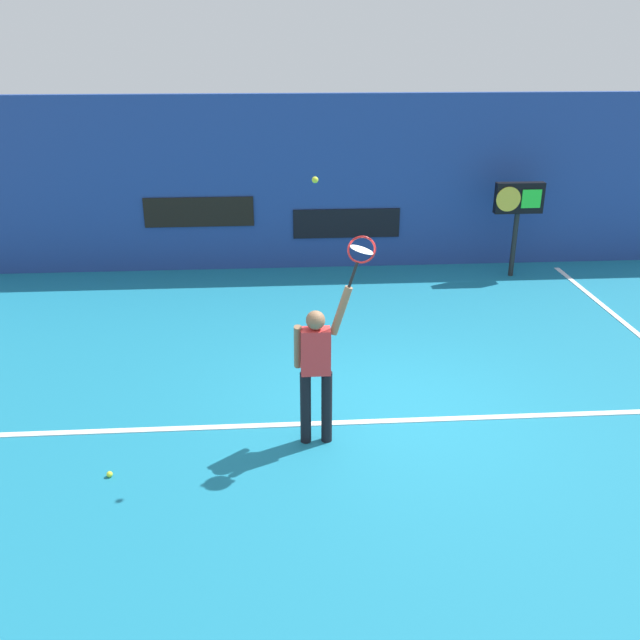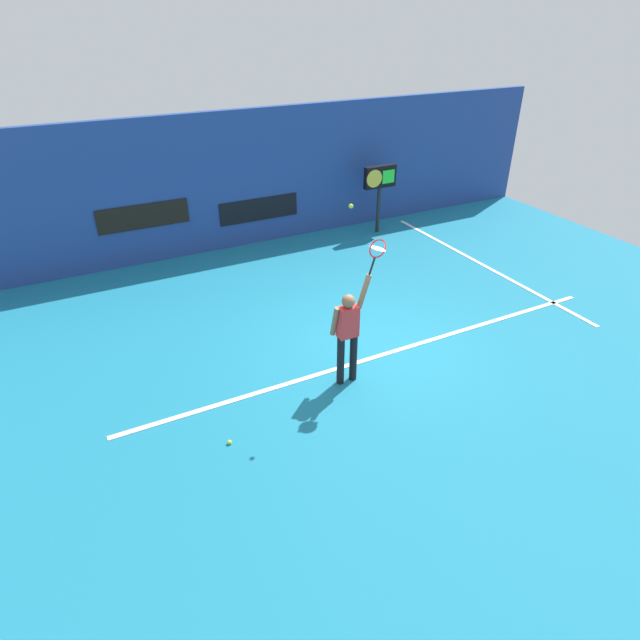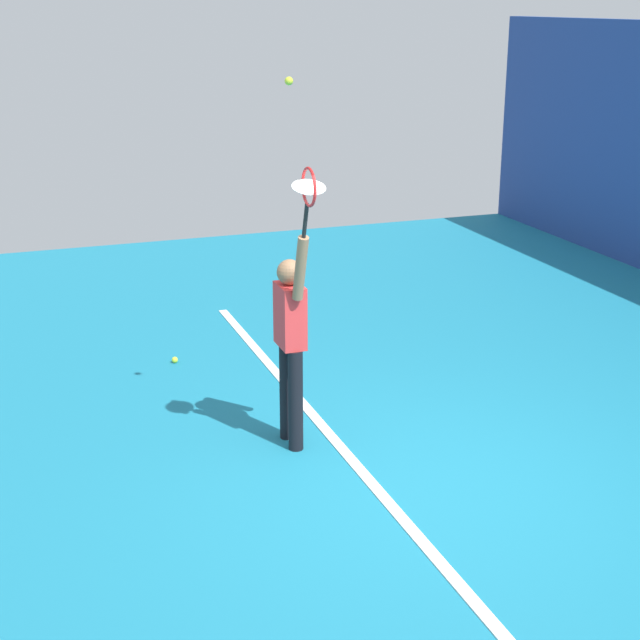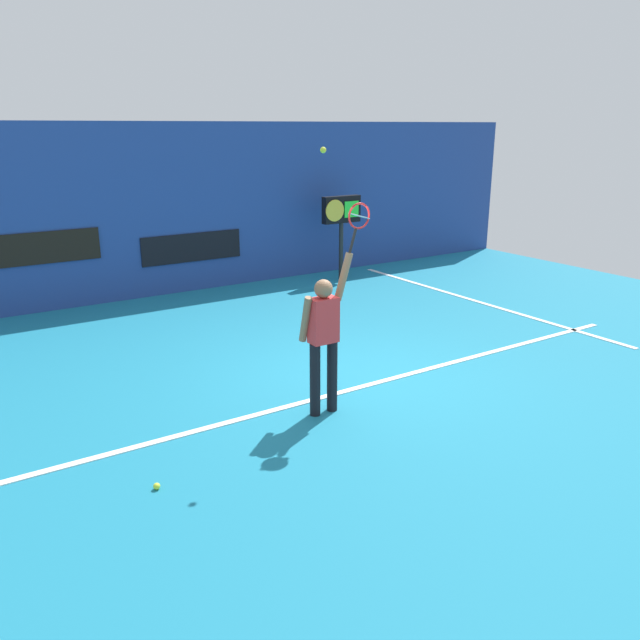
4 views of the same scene
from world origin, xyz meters
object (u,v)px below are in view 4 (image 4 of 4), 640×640
object	(u,v)px
scoreboard_clock	(341,214)
tennis_ball	(323,150)
tennis_racket	(358,219)
spare_ball	(157,486)
tennis_player	(324,335)

from	to	relation	value
scoreboard_clock	tennis_ball	bearing A→B (deg)	-126.71
tennis_racket	spare_ball	world-z (taller)	tennis_racket
tennis_ball	spare_ball	size ratio (longest dim) A/B	1.00
tennis_racket	tennis_player	bearing A→B (deg)	179.50
tennis_racket	scoreboard_clock	bearing A→B (deg)	56.56
tennis_player	spare_ball	world-z (taller)	tennis_player
tennis_racket	spare_ball	bearing A→B (deg)	-168.53
tennis_ball	scoreboard_clock	bearing A→B (deg)	53.29
tennis_racket	scoreboard_clock	size ratio (longest dim) A/B	0.33
scoreboard_clock	spare_ball	bearing A→B (deg)	-136.17
tennis_ball	tennis_racket	bearing A→B (deg)	-1.17
tennis_player	tennis_ball	world-z (taller)	tennis_ball
spare_ball	tennis_ball	bearing A→B (deg)	14.03
tennis_player	tennis_racket	distance (m)	1.43
tennis_ball	scoreboard_clock	world-z (taller)	tennis_ball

